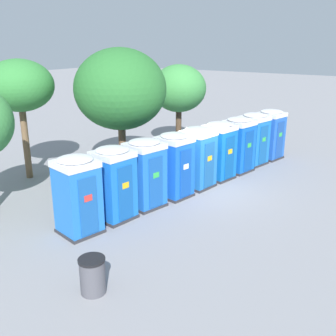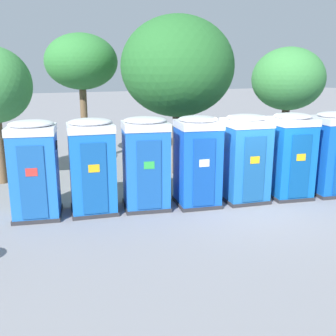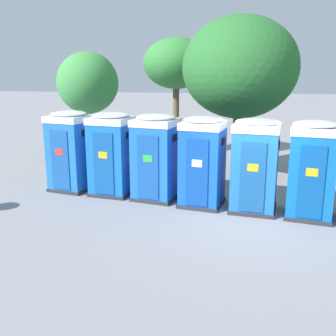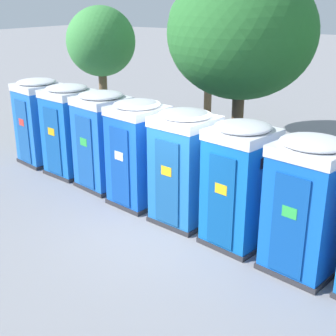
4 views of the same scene
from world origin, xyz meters
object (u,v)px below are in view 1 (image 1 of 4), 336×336
object	(u,v)px
portapotty_7	(254,139)
trash_can	(93,275)
street_tree_3	(120,90)
portapotty_6	(238,144)
portapotty_3	(174,165)
street_tree_1	(179,89)
street_tree_0	(19,86)
portapotty_8	(270,134)
portapotty_2	(145,173)
portapotty_5	(219,150)
portapotty_4	(198,157)
portapotty_1	(114,183)
portapotty_0	(78,195)

from	to	relation	value
portapotty_7	trash_can	distance (m)	12.14
portapotty_7	street_tree_3	size ratio (longest dim) A/B	0.45
portapotty_7	portapotty_6	bearing A→B (deg)	173.68
portapotty_3	street_tree_1	size ratio (longest dim) A/B	0.54
street_tree_3	trash_can	xyz separation A→B (m)	(-7.31, -5.14, -3.38)
portapotty_3	trash_can	xyz separation A→B (m)	(-6.35, -1.74, -0.82)
street_tree_0	trash_can	distance (m)	10.18
portapotty_8	street_tree_3	distance (m)	8.16
street_tree_1	trash_can	size ratio (longest dim) A/B	5.04
portapotty_3	portapotty_2	bearing A→B (deg)	165.60
portapotty_6	street_tree_3	xyz separation A→B (m)	(-3.33, 4.16, 2.57)
portapotty_5	street_tree_3	xyz separation A→B (m)	(-1.91, 3.89, 2.57)
portapotty_3	street_tree_0	bearing A→B (deg)	104.79
portapotty_4	trash_can	bearing A→B (deg)	-169.04
portapotty_1	portapotty_3	xyz separation A→B (m)	(2.84, -0.61, 0.00)
portapotty_0	portapotty_6	distance (m)	8.71
portapotty_1	portapotty_7	bearing A→B (deg)	-10.08
portapotty_4	portapotty_8	world-z (taller)	same
portapotty_3	street_tree_3	distance (m)	4.37
portapotty_4	street_tree_0	xyz separation A→B (m)	(-3.18, 6.84, 2.75)
portapotty_0	portapotty_2	size ratio (longest dim) A/B	1.00
portapotty_6	street_tree_1	xyz separation A→B (m)	(1.78, 4.39, 2.09)
portapotty_2	portapotty_8	world-z (taller)	same
portapotty_5	street_tree_3	world-z (taller)	street_tree_3
street_tree_0	portapotty_1	bearing A→B (deg)	-100.35
portapotty_7	portapotty_5	bearing A→B (deg)	171.37
portapotty_7	street_tree_3	world-z (taller)	street_tree_3
portapotty_0	portapotty_4	size ratio (longest dim) A/B	1.00
portapotty_2	portapotty_4	world-z (taller)	same
portapotty_1	portapotty_5	distance (m)	5.81
portapotty_2	street_tree_0	bearing A→B (deg)	93.06
portapotty_0	portapotty_2	xyz separation A→B (m)	(2.87, -0.47, -0.00)
portapotty_4	portapotty_3	bearing A→B (deg)	170.84
portapotty_0	portapotty_5	size ratio (longest dim) A/B	1.00
portapotty_5	portapotty_8	distance (m)	4.36
portapotty_2	portapotty_3	distance (m)	1.46
portapotty_2	portapotty_5	size ratio (longest dim) A/B	1.00
portapotty_0	street_tree_1	xyz separation A→B (m)	(10.35, 2.80, 2.09)
portapotty_0	portapotty_8	distance (m)	11.62
street_tree_0	street_tree_1	bearing A→B (deg)	-20.84
portapotty_8	portapotty_6	bearing A→B (deg)	170.35
portapotty_8	trash_can	distance (m)	13.54
portapotty_7	street_tree_0	xyz separation A→B (m)	(-7.48, 7.53, 2.75)
portapotty_4	trash_can	size ratio (longest dim) A/B	2.74
portapotty_0	street_tree_3	size ratio (longest dim) A/B	0.45
portapotty_5	street_tree_1	bearing A→B (deg)	52.05
portapotty_8	portapotty_1	bearing A→B (deg)	169.51
portapotty_2	portapotty_4	xyz separation A→B (m)	(2.84, -0.59, 0.00)
portapotty_4	street_tree_3	size ratio (longest dim) A/B	0.45
portapotty_8	street_tree_3	bearing A→B (deg)	143.12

